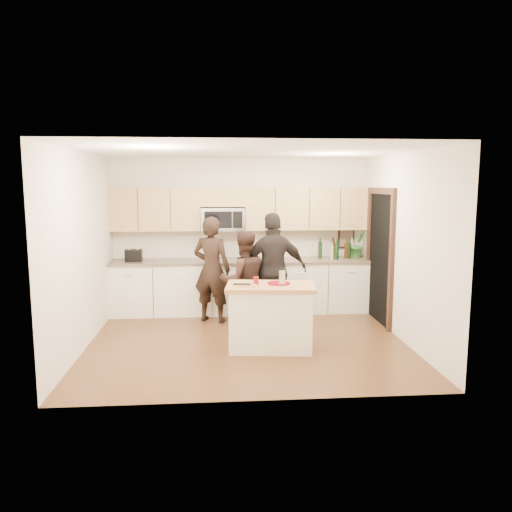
{
  "coord_description": "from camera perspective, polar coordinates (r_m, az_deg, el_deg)",
  "views": [
    {
      "loc": [
        -0.43,
        -6.95,
        2.26
      ],
      "look_at": [
        0.16,
        0.35,
        1.2
      ],
      "focal_mm": 35.0,
      "sensor_mm": 36.0,
      "label": 1
    }
  ],
  "objects": [
    {
      "name": "dish_towel",
      "position": [
        8.59,
        -8.02,
        -1.61
      ],
      "size": [
        0.34,
        0.6,
        0.48
      ],
      "color": "white",
      "rests_on": "ground"
    },
    {
      "name": "woman_center",
      "position": [
        7.74,
        -1.43,
        -2.82
      ],
      "size": [
        0.86,
        0.73,
        1.55
      ],
      "primitive_type": "imported",
      "rotation": [
        0.0,
        0.0,
        3.34
      ],
      "color": "black",
      "rests_on": "ground"
    },
    {
      "name": "knife",
      "position": [
        6.65,
        -1.26,
        -3.35
      ],
      "size": [
        0.21,
        0.04,
        0.01
      ],
      "primitive_type": "cube",
      "rotation": [
        0.0,
        0.0,
        -0.11
      ],
      "color": "silver",
      "rests_on": "cutting_board"
    },
    {
      "name": "room_shell",
      "position": [
        6.98,
        -1.08,
        3.9
      ],
      "size": [
        4.52,
        4.02,
        2.71
      ],
      "color": "beige",
      "rests_on": "ground"
    },
    {
      "name": "drink_glass",
      "position": [
        6.77,
        0.0,
        -2.85
      ],
      "size": [
        0.07,
        0.07,
        0.11
      ],
      "primitive_type": "cylinder",
      "color": "maroon",
      "rests_on": "island"
    },
    {
      "name": "microwave",
      "position": [
        8.77,
        -3.82,
        4.24
      ],
      "size": [
        0.76,
        0.41,
        0.4
      ],
      "color": "silver",
      "rests_on": "ground"
    },
    {
      "name": "doorway",
      "position": [
        8.36,
        13.99,
        0.42
      ],
      "size": [
        0.06,
        1.25,
        2.2
      ],
      "color": "black",
      "rests_on": "ground"
    },
    {
      "name": "box_grater",
      "position": [
        6.77,
        2.99,
        -2.29
      ],
      "size": [
        0.1,
        0.06,
        0.21
      ],
      "color": "silver",
      "rests_on": "red_plate"
    },
    {
      "name": "cutting_board",
      "position": [
        6.7,
        -0.98,
        -3.38
      ],
      "size": [
        0.26,
        0.19,
        0.02
      ],
      "primitive_type": "cube",
      "rotation": [
        0.0,
        0.0,
        -0.11
      ],
      "color": "tan",
      "rests_on": "island"
    },
    {
      "name": "tongs",
      "position": [
        6.69,
        -1.63,
        -3.24
      ],
      "size": [
        0.24,
        0.06,
        0.02
      ],
      "primitive_type": "cube",
      "rotation": [
        0.0,
        0.0,
        -0.11
      ],
      "color": "black",
      "rests_on": "cutting_board"
    },
    {
      "name": "back_cabinetry",
      "position": [
        8.83,
        -1.73,
        -3.44
      ],
      "size": [
        4.5,
        0.66,
        0.94
      ],
      "color": "white",
      "rests_on": "ground"
    },
    {
      "name": "framed_picture",
      "position": [
        9.3,
        10.26,
        2.06
      ],
      "size": [
        0.3,
        0.03,
        0.38
      ],
      "color": "black",
      "rests_on": "ground"
    },
    {
      "name": "red_plate",
      "position": [
        6.86,
        2.61,
        -3.13
      ],
      "size": [
        0.31,
        0.31,
        0.02
      ],
      "primitive_type": "cylinder",
      "color": "maroon",
      "rests_on": "island"
    },
    {
      "name": "woman_right",
      "position": [
        7.85,
        2.04,
        -1.66
      ],
      "size": [
        1.11,
        0.57,
        1.82
      ],
      "primitive_type": "imported",
      "rotation": [
        0.0,
        0.0,
        3.26
      ],
      "color": "black",
      "rests_on": "ground"
    },
    {
      "name": "woman_left",
      "position": [
        8.2,
        -5.07,
        -1.54
      ],
      "size": [
        0.75,
        0.63,
        1.74
      ],
      "primitive_type": "imported",
      "rotation": [
        0.0,
        0.0,
        2.75
      ],
      "color": "black",
      "rests_on": "ground"
    },
    {
      "name": "island",
      "position": [
        6.9,
        1.68,
        -6.92
      ],
      "size": [
        1.27,
        0.83,
        0.9
      ],
      "rotation": [
        0.0,
        0.0,
        -0.11
      ],
      "color": "white",
      "rests_on": "ground"
    },
    {
      "name": "bottle_cluster",
      "position": [
        9.02,
        9.48,
        0.83
      ],
      "size": [
        0.67,
        0.3,
        0.36
      ],
      "color": "black",
      "rests_on": "back_cabinetry"
    },
    {
      "name": "floor",
      "position": [
        7.32,
        -1.04,
        -9.73
      ],
      "size": [
        4.5,
        4.5,
        0.0
      ],
      "primitive_type": "plane",
      "color": "#51331B",
      "rests_on": "ground"
    },
    {
      "name": "orchid",
      "position": [
        9.1,
        11.58,
        1.25
      ],
      "size": [
        0.32,
        0.3,
        0.48
      ],
      "primitive_type": "imported",
      "rotation": [
        0.0,
        0.0,
        0.38
      ],
      "color": "#2A692A",
      "rests_on": "back_cabinetry"
    },
    {
      "name": "upper_cabinetry",
      "position": [
        8.81,
        -1.6,
        5.53
      ],
      "size": [
        4.5,
        0.33,
        0.75
      ],
      "color": "tan",
      "rests_on": "ground"
    },
    {
      "name": "toaster",
      "position": [
        8.82,
        -13.8,
        0.07
      ],
      "size": [
        0.28,
        0.2,
        0.21
      ],
      "color": "black",
      "rests_on": "back_cabinetry"
    }
  ]
}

